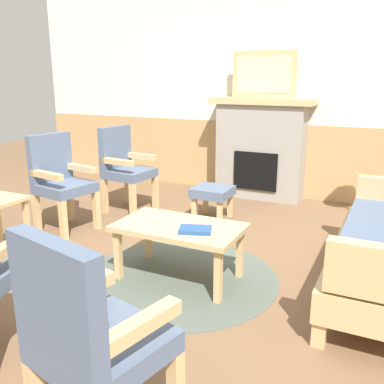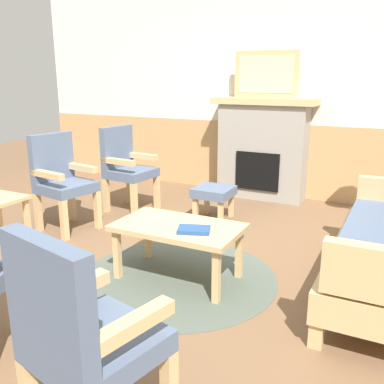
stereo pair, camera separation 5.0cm
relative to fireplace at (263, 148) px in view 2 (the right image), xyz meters
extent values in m
plane|color=brown|center=(0.00, -2.35, -0.65)|extent=(14.00, 14.00, 0.00)
cube|color=silver|center=(0.00, 0.25, 0.70)|extent=(7.20, 0.12, 2.70)
cube|color=tan|center=(0.00, 0.18, -0.18)|extent=(7.20, 0.02, 0.95)
cube|color=gray|center=(0.00, 0.00, -0.05)|extent=(1.10, 0.36, 1.20)
cube|color=black|center=(0.00, -0.19, -0.27)|extent=(0.56, 0.02, 0.48)
cube|color=tan|center=(0.00, 0.00, 0.59)|extent=(1.30, 0.44, 0.08)
cube|color=tan|center=(0.00, 0.00, 0.91)|extent=(0.80, 0.03, 0.56)
cube|color=beige|center=(0.00, -0.02, 0.91)|extent=(0.68, 0.01, 0.44)
cube|color=tan|center=(1.30, -1.26, -0.57)|extent=(0.08, 0.08, 0.16)
cube|color=tan|center=(1.30, -2.94, -0.57)|extent=(0.08, 0.08, 0.16)
cube|color=tan|center=(1.60, -2.95, -0.12)|extent=(0.60, 0.10, 0.30)
cube|color=tan|center=(-0.27, -2.75, -0.45)|extent=(0.05, 0.05, 0.40)
cube|color=tan|center=(0.57, -2.75, -0.45)|extent=(0.05, 0.05, 0.40)
cube|color=tan|center=(-0.27, -2.31, -0.45)|extent=(0.05, 0.05, 0.40)
cube|color=tan|center=(0.57, -2.31, -0.45)|extent=(0.05, 0.05, 0.40)
cube|color=tan|center=(0.15, -2.53, -0.23)|extent=(0.96, 0.56, 0.04)
cylinder|color=#4C564C|center=(0.15, -2.53, -0.65)|extent=(1.55, 1.55, 0.01)
cube|color=navy|center=(0.33, -2.61, -0.20)|extent=(0.27, 0.23, 0.03)
cube|color=tan|center=(-0.34, -1.24, -0.52)|extent=(0.05, 0.05, 0.26)
cube|color=tan|center=(-0.04, -1.24, -0.52)|extent=(0.05, 0.05, 0.26)
cube|color=tan|center=(-0.34, -0.94, -0.52)|extent=(0.05, 0.05, 0.26)
cube|color=tan|center=(-0.04, -0.94, -0.52)|extent=(0.05, 0.05, 0.26)
cube|color=slate|center=(-0.19, -1.09, -0.34)|extent=(0.40, 0.40, 0.10)
cube|color=tan|center=(-1.14, -1.91, -0.45)|extent=(0.07, 0.07, 0.40)
cube|color=tan|center=(-1.21, -2.33, -0.45)|extent=(0.07, 0.07, 0.40)
cube|color=tan|center=(-1.55, -1.84, -0.45)|extent=(0.07, 0.07, 0.40)
cube|color=tan|center=(-1.62, -2.26, -0.45)|extent=(0.07, 0.07, 0.40)
cube|color=slate|center=(-1.38, -2.09, -0.20)|extent=(0.55, 0.55, 0.10)
cube|color=slate|center=(-1.58, -2.05, 0.09)|extent=(0.16, 0.49, 0.48)
cube|color=tan|center=(-1.35, -1.88, -0.03)|extent=(0.45, 0.14, 0.06)
cube|color=tan|center=(-1.42, -2.29, -0.03)|extent=(0.45, 0.14, 0.06)
cube|color=tan|center=(-0.95, -1.05, -0.45)|extent=(0.07, 0.07, 0.40)
cube|color=tan|center=(-0.99, -1.47, -0.45)|extent=(0.07, 0.07, 0.40)
cube|color=tan|center=(-1.37, -1.01, -0.45)|extent=(0.07, 0.07, 0.40)
cube|color=tan|center=(-1.41, -1.43, -0.45)|extent=(0.07, 0.07, 0.40)
cube|color=slate|center=(-1.18, -1.24, -0.20)|extent=(0.52, 0.52, 0.10)
cube|color=slate|center=(-1.38, -1.22, 0.09)|extent=(0.12, 0.49, 0.48)
cube|color=tan|center=(-1.16, -1.04, -0.03)|extent=(0.44, 0.11, 0.06)
cube|color=tan|center=(-1.20, -1.45, -0.03)|extent=(0.44, 0.11, 0.06)
cube|color=tan|center=(-0.31, -3.58, -0.45)|extent=(0.07, 0.07, 0.40)
cube|color=tan|center=(0.42, -3.76, -0.45)|extent=(0.07, 0.07, 0.40)
cube|color=slate|center=(0.58, -4.02, -0.20)|extent=(0.57, 0.57, 0.10)
cube|color=slate|center=(0.54, -4.21, 0.09)|extent=(0.49, 0.19, 0.48)
cube|color=tan|center=(0.38, -3.97, -0.03)|extent=(0.17, 0.44, 0.06)
cube|color=tan|center=(0.78, -4.06, -0.03)|extent=(0.17, 0.44, 0.06)
cube|color=tan|center=(-1.58, -2.75, -0.39)|extent=(0.04, 0.04, 0.52)
cube|color=tan|center=(-1.22, -2.75, -0.39)|extent=(0.04, 0.04, 0.52)
camera|label=1|loc=(1.59, -5.23, 0.88)|focal=39.67mm
camera|label=2|loc=(1.63, -5.21, 0.88)|focal=39.67mm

